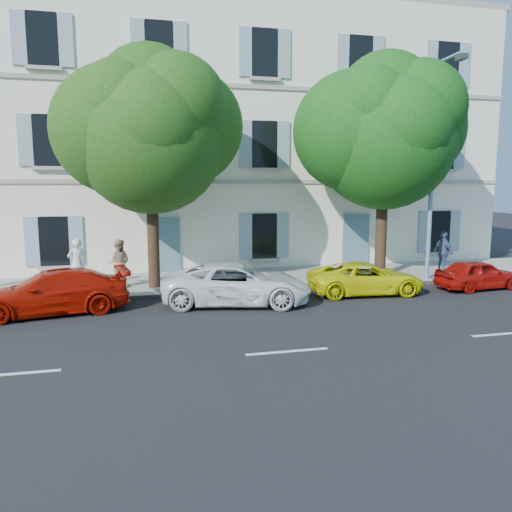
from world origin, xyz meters
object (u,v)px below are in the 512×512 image
object	(u,v)px
tree_left	(150,139)
pedestrian_b	(119,263)
car_red_coupe	(51,292)
car_yellow_supercar	(366,278)
pedestrian_c	(443,252)
pedestrian_a	(77,263)
street_lamp	(435,159)
car_white_coupe	(237,284)
car_red_hatchback	(478,274)
tree_right	(384,140)

from	to	relation	value
tree_left	pedestrian_b	world-z (taller)	tree_left
car_red_coupe	car_yellow_supercar	distance (m)	10.48
car_yellow_supercar	pedestrian_b	size ratio (longest dim) A/B	2.34
car_red_coupe	tree_left	xyz separation A→B (m)	(3.15, 2.53, 4.82)
car_red_coupe	car_yellow_supercar	world-z (taller)	car_red_coupe
pedestrian_c	tree_left	bearing A→B (deg)	83.02
pedestrian_b	pedestrian_c	size ratio (longest dim) A/B	0.99
pedestrian_a	car_yellow_supercar	bearing A→B (deg)	146.23
pedestrian_b	street_lamp	bearing A→B (deg)	-174.67
pedestrian_a	pedestrian_c	distance (m)	14.77
pedestrian_b	car_white_coupe	bearing A→B (deg)	153.86
car_red_coupe	car_red_hatchback	xyz separation A→B (m)	(14.90, 0.05, -0.10)
tree_left	pedestrian_a	size ratio (longest dim) A/B	4.61
pedestrian_c	pedestrian_a	bearing A→B (deg)	80.91
street_lamp	car_yellow_supercar	bearing A→B (deg)	-160.89
tree_right	pedestrian_a	bearing A→B (deg)	177.78
car_yellow_supercar	car_red_hatchback	xyz separation A→B (m)	(4.42, -0.23, -0.01)
car_white_coupe	pedestrian_c	size ratio (longest dim) A/B	2.73
car_red_coupe	pedestrian_c	xyz separation A→B (m)	(15.20, 2.71, 0.37)
car_red_coupe	car_yellow_supercar	size ratio (longest dim) A/B	1.11
car_white_coupe	pedestrian_b	size ratio (longest dim) A/B	2.75
car_red_coupe	tree_right	bearing A→B (deg)	91.67
street_lamp	pedestrian_a	world-z (taller)	street_lamp
car_red_coupe	pedestrian_b	bearing A→B (deg)	136.56
pedestrian_b	tree_left	bearing A→B (deg)	175.76
tree_right	pedestrian_c	size ratio (longest dim) A/B	4.81
car_red_coupe	car_white_coupe	distance (m)	5.71
car_red_hatchback	car_red_coupe	bearing A→B (deg)	84.76
tree_left	street_lamp	size ratio (longest dim) A/B	1.00
car_red_hatchback	tree_left	world-z (taller)	tree_left
street_lamp	pedestrian_a	size ratio (longest dim) A/B	4.62
car_yellow_supercar	car_red_coupe	bearing A→B (deg)	95.44
car_yellow_supercar	pedestrian_b	bearing A→B (deg)	76.88
street_lamp	pedestrian_c	distance (m)	4.29
car_red_coupe	tree_left	size ratio (longest dim) A/B	0.55
tree_left	street_lamp	distance (m)	10.67
car_red_coupe	pedestrian_b	size ratio (longest dim) A/B	2.59
car_red_hatchback	street_lamp	size ratio (longest dim) A/B	0.39
car_white_coupe	car_red_hatchback	world-z (taller)	car_white_coupe
car_red_hatchback	tree_left	size ratio (longest dim) A/B	0.40
car_white_coupe	street_lamp	xyz separation A→B (m)	(8.03, 1.55, 4.18)
car_yellow_supercar	pedestrian_b	world-z (taller)	pedestrian_b
car_white_coupe	pedestrian_a	distance (m)	6.16
car_red_coupe	street_lamp	distance (m)	14.43
pedestrian_a	street_lamp	bearing A→B (deg)	154.62
car_red_coupe	tree_right	xyz separation A→B (m)	(12.20, 2.58, 4.96)
tree_left	pedestrian_b	xyz separation A→B (m)	(-1.25, 0.38, -4.45)
car_yellow_supercar	car_white_coupe	bearing A→B (deg)	98.91
tree_right	car_white_coupe	bearing A→B (deg)	-157.35
car_red_coupe	tree_left	distance (m)	6.29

